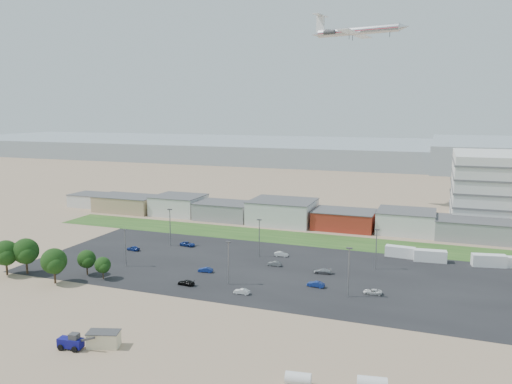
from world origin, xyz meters
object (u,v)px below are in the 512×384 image
at_px(parked_car_12, 322,271).
at_px(parked_car_3, 186,283).
at_px(telehandler, 71,341).
at_px(parked_car_0, 373,292).
at_px(parked_car_5, 133,248).
at_px(parked_car_7, 275,264).
at_px(storage_tank_nw, 298,379).
at_px(parked_car_11, 281,254).
at_px(parked_car_13, 242,291).
at_px(box_trailer_a, 400,252).
at_px(airliner, 358,31).
at_px(tree_far_left, 6,256).
at_px(parked_car_4, 205,270).
at_px(parked_car_1, 316,284).
at_px(portable_shed, 104,339).
at_px(parked_car_9, 188,244).

bearing_deg(parked_car_12, parked_car_3, -62.67).
distance_m(telehandler, parked_car_12, 61.41).
xyz_separation_m(parked_car_0, parked_car_5, (-68.45, 11.26, 0.10)).
bearing_deg(parked_car_7, telehandler, -18.04).
bearing_deg(storage_tank_nw, parked_car_11, 109.43).
distance_m(parked_car_0, parked_car_3, 41.76).
relative_size(parked_car_0, parked_car_13, 1.14).
bearing_deg(storage_tank_nw, telehandler, -176.80).
bearing_deg(box_trailer_a, airliner, 114.42).
xyz_separation_m(airliner, parked_car_13, (-6.47, -106.08, -69.42)).
relative_size(telehandler, parked_car_13, 1.94).
bearing_deg(box_trailer_a, tree_far_left, -146.84).
distance_m(storage_tank_nw, parked_car_4, 54.75).
xyz_separation_m(telehandler, parked_car_1, (31.62, 43.25, -0.75)).
bearing_deg(parked_car_3, box_trailer_a, 136.85).
distance_m(parked_car_7, parked_car_11, 8.71).
xyz_separation_m(portable_shed, parked_car_1, (26.92, 40.66, -0.70)).
xyz_separation_m(parked_car_5, parked_car_11, (41.36, 9.03, -0.02)).
xyz_separation_m(parked_car_1, parked_car_7, (-13.58, 11.53, -0.07)).
xyz_separation_m(storage_tank_nw, parked_car_13, (-21.28, 31.25, -0.55)).
distance_m(telehandler, storage_tank_nw, 38.82).
bearing_deg(parked_car_1, telehandler, -29.67).
xyz_separation_m(box_trailer_a, tree_far_left, (-88.46, -48.47, 3.41)).
xyz_separation_m(parked_car_5, parked_car_7, (42.26, 0.37, -0.06)).
height_order(parked_car_1, parked_car_3, parked_car_1).
bearing_deg(telehandler, parked_car_11, 69.24).
relative_size(storage_tank_nw, parked_car_9, 0.81).
xyz_separation_m(box_trailer_a, airliner, (-23.78, 65.43, 68.53)).
height_order(parked_car_3, parked_car_11, parked_car_11).
bearing_deg(parked_car_0, parked_car_13, -77.22).
distance_m(box_trailer_a, parked_car_9, 60.43).
relative_size(parked_car_4, parked_car_7, 1.02).
bearing_deg(airliner, box_trailer_a, -58.28).
relative_size(parked_car_5, parked_car_7, 1.07).
bearing_deg(storage_tank_nw, parked_car_4, 130.00).
height_order(storage_tank_nw, parked_car_5, storage_tank_nw).
bearing_deg(portable_shed, telehandler, -168.32).
bearing_deg(parked_car_13, parked_car_0, 107.28).
bearing_deg(portable_shed, box_trailer_a, 41.79).
bearing_deg(parked_car_5, parked_car_3, 60.03).
xyz_separation_m(parked_car_5, parked_car_12, (55.11, -1.34, -0.01)).
bearing_deg(parked_car_12, parked_car_9, -111.43).
height_order(telehandler, tree_far_left, tree_far_left).
distance_m(box_trailer_a, parked_car_4, 53.37).
bearing_deg(parked_car_0, parked_car_12, -133.85).
distance_m(parked_car_0, parked_car_12, 16.63).
bearing_deg(portable_shed, parked_car_13, 50.33).
xyz_separation_m(parked_car_5, parked_car_9, (12.38, 9.50, -0.01)).
bearing_deg(parked_car_5, parked_car_9, 133.70).
height_order(tree_far_left, parked_car_3, tree_far_left).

